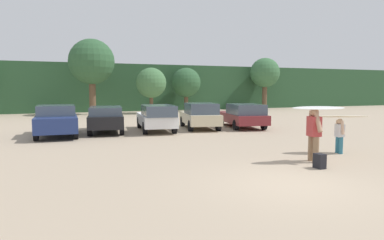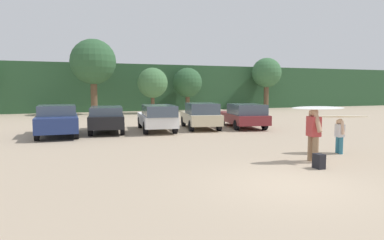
{
  "view_description": "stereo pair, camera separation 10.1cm",
  "coord_description": "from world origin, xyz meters",
  "px_view_note": "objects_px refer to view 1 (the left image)",
  "views": [
    {
      "loc": [
        -5.47,
        -7.14,
        2.41
      ],
      "look_at": [
        -0.1,
        6.5,
        1.1
      ],
      "focal_mm": 32.84,
      "sensor_mm": 36.0,
      "label": 1
    },
    {
      "loc": [
        -5.37,
        -7.17,
        2.41
      ],
      "look_at": [
        -0.1,
        6.5,
        1.1
      ],
      "focal_mm": 32.84,
      "sensor_mm": 36.0,
      "label": 2
    }
  ],
  "objects_px": {
    "parked_car_champagne": "(200,115)",
    "parked_car_navy": "(56,120)",
    "parked_car_black": "(106,118)",
    "parked_car_maroon": "(243,115)",
    "surfboard_cream": "(339,116)",
    "backpack_dropped": "(320,161)",
    "parked_car_white": "(157,117)",
    "person_child": "(340,134)",
    "person_adult": "(314,132)",
    "surfboard_white": "(319,108)"
  },
  "relations": [
    {
      "from": "parked_car_champagne",
      "to": "parked_car_navy",
      "type": "bearing_deg",
      "value": 102.63
    },
    {
      "from": "parked_car_black",
      "to": "parked_car_maroon",
      "type": "relative_size",
      "value": 0.93
    },
    {
      "from": "surfboard_cream",
      "to": "backpack_dropped",
      "type": "relative_size",
      "value": 5.08
    },
    {
      "from": "parked_car_white",
      "to": "person_child",
      "type": "bearing_deg",
      "value": -146.08
    },
    {
      "from": "parked_car_white",
      "to": "person_adult",
      "type": "relative_size",
      "value": 2.8
    },
    {
      "from": "parked_car_black",
      "to": "parked_car_maroon",
      "type": "height_order",
      "value": "parked_car_maroon"
    },
    {
      "from": "parked_car_navy",
      "to": "person_child",
      "type": "height_order",
      "value": "parked_car_navy"
    },
    {
      "from": "backpack_dropped",
      "to": "surfboard_white",
      "type": "bearing_deg",
      "value": 53.17
    },
    {
      "from": "parked_car_white",
      "to": "backpack_dropped",
      "type": "distance_m",
      "value": 10.95
    },
    {
      "from": "parked_car_navy",
      "to": "parked_car_champagne",
      "type": "bearing_deg",
      "value": -86.59
    },
    {
      "from": "parked_car_navy",
      "to": "parked_car_maroon",
      "type": "height_order",
      "value": "parked_car_navy"
    },
    {
      "from": "parked_car_black",
      "to": "surfboard_white",
      "type": "relative_size",
      "value": 2.5
    },
    {
      "from": "parked_car_black",
      "to": "person_child",
      "type": "height_order",
      "value": "parked_car_black"
    },
    {
      "from": "backpack_dropped",
      "to": "person_child",
      "type": "bearing_deg",
      "value": 35.27
    },
    {
      "from": "parked_car_black",
      "to": "person_adult",
      "type": "xyz_separation_m",
      "value": [
        5.29,
        -10.44,
        0.21
      ]
    },
    {
      "from": "person_child",
      "to": "parked_car_navy",
      "type": "bearing_deg",
      "value": -30.74
    },
    {
      "from": "parked_car_black",
      "to": "surfboard_cream",
      "type": "distance_m",
      "value": 11.97
    },
    {
      "from": "parked_car_black",
      "to": "person_child",
      "type": "bearing_deg",
      "value": -134.76
    },
    {
      "from": "parked_car_maroon",
      "to": "person_adult",
      "type": "relative_size",
      "value": 2.85
    },
    {
      "from": "parked_car_white",
      "to": "backpack_dropped",
      "type": "relative_size",
      "value": 11.02
    },
    {
      "from": "parked_car_navy",
      "to": "person_adult",
      "type": "relative_size",
      "value": 2.54
    },
    {
      "from": "parked_car_white",
      "to": "surfboard_cream",
      "type": "xyz_separation_m",
      "value": [
        4.52,
        -8.94,
        0.57
      ]
    },
    {
      "from": "parked_car_black",
      "to": "person_child",
      "type": "distance_m",
      "value": 12.0
    },
    {
      "from": "parked_car_champagne",
      "to": "parked_car_maroon",
      "type": "distance_m",
      "value": 2.73
    },
    {
      "from": "parked_car_navy",
      "to": "parked_car_white",
      "type": "distance_m",
      "value": 5.27
    },
    {
      "from": "parked_car_black",
      "to": "backpack_dropped",
      "type": "height_order",
      "value": "parked_car_black"
    },
    {
      "from": "person_adult",
      "to": "parked_car_maroon",
      "type": "bearing_deg",
      "value": -94.67
    },
    {
      "from": "parked_car_black",
      "to": "surfboard_white",
      "type": "distance_m",
      "value": 11.86
    },
    {
      "from": "parked_car_navy",
      "to": "surfboard_cream",
      "type": "relative_size",
      "value": 1.97
    },
    {
      "from": "person_adult",
      "to": "backpack_dropped",
      "type": "distance_m",
      "value": 1.26
    },
    {
      "from": "parked_car_navy",
      "to": "surfboard_white",
      "type": "height_order",
      "value": "surfboard_white"
    },
    {
      "from": "parked_car_champagne",
      "to": "parked_car_maroon",
      "type": "relative_size",
      "value": 0.87
    },
    {
      "from": "person_adult",
      "to": "surfboard_cream",
      "type": "height_order",
      "value": "person_adult"
    },
    {
      "from": "parked_car_black",
      "to": "parked_car_champagne",
      "type": "xyz_separation_m",
      "value": [
        5.48,
        -0.32,
        0.01
      ]
    },
    {
      "from": "parked_car_champagne",
      "to": "backpack_dropped",
      "type": "distance_m",
      "value": 11.02
    },
    {
      "from": "surfboard_cream",
      "to": "person_adult",
      "type": "bearing_deg",
      "value": 47.56
    },
    {
      "from": "person_child",
      "to": "surfboard_cream",
      "type": "bearing_deg",
      "value": -94.11
    },
    {
      "from": "surfboard_white",
      "to": "parked_car_white",
      "type": "bearing_deg",
      "value": -61.7
    },
    {
      "from": "person_child",
      "to": "parked_car_champagne",
      "type": "bearing_deg",
      "value": -67.55
    },
    {
      "from": "parked_car_white",
      "to": "parked_car_champagne",
      "type": "height_order",
      "value": "parked_car_champagne"
    },
    {
      "from": "surfboard_cream",
      "to": "parked_car_maroon",
      "type": "bearing_deg",
      "value": -74.06
    },
    {
      "from": "person_child",
      "to": "backpack_dropped",
      "type": "height_order",
      "value": "person_child"
    },
    {
      "from": "parked_car_maroon",
      "to": "backpack_dropped",
      "type": "height_order",
      "value": "parked_car_maroon"
    },
    {
      "from": "parked_car_white",
      "to": "parked_car_maroon",
      "type": "distance_m",
      "value": 5.48
    },
    {
      "from": "parked_car_maroon",
      "to": "person_adult",
      "type": "xyz_separation_m",
      "value": [
        -2.9,
        -9.77,
        0.23
      ]
    },
    {
      "from": "person_child",
      "to": "surfboard_cream",
      "type": "xyz_separation_m",
      "value": [
        0.02,
        0.08,
        0.64
      ]
    },
    {
      "from": "parked_car_white",
      "to": "backpack_dropped",
      "type": "xyz_separation_m",
      "value": [
        2.08,
        -10.73,
        -0.59
      ]
    },
    {
      "from": "parked_car_maroon",
      "to": "surfboard_white",
      "type": "distance_m",
      "value": 10.31
    },
    {
      "from": "person_adult",
      "to": "surfboard_white",
      "type": "height_order",
      "value": "surfboard_white"
    },
    {
      "from": "person_child",
      "to": "backpack_dropped",
      "type": "bearing_deg",
      "value": 47.15
    }
  ]
}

